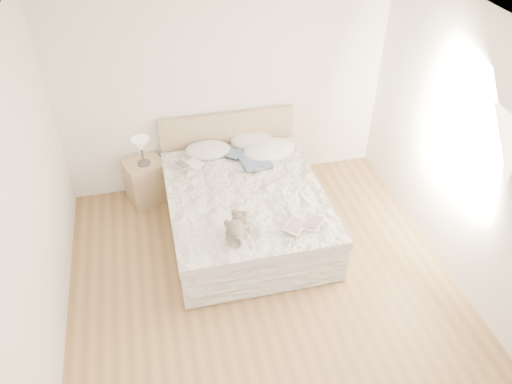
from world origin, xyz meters
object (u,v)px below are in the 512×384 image
nightstand (146,181)px  table_lamp (141,146)px  photo_book (189,165)px  bed (244,207)px  childrens_book (304,225)px  teddy_bear (236,234)px

nightstand → table_lamp: bearing=-71.7°
table_lamp → photo_book: (0.52, -0.25, -0.18)m
bed → childrens_book: 0.97m
table_lamp → teddy_bear: size_ratio=1.05×
bed → photo_book: size_ratio=7.06×
bed → table_lamp: size_ratio=6.10×
bed → childrens_book: bearing=-60.1°
teddy_bear → photo_book: bearing=121.9°
nightstand → table_lamp: 0.53m
childrens_book → teddy_bear: teddy_bear is taller
nightstand → childrens_book: bearing=-46.3°
photo_book → childrens_book: bearing=-85.0°
bed → teddy_bear: bed is taller
nightstand → photo_book: bearing=-28.1°
bed → teddy_bear: (-0.26, -0.79, 0.34)m
nightstand → teddy_bear: 1.85m
nightstand → photo_book: photo_book is taller
nightstand → table_lamp: size_ratio=1.59×
nightstand → table_lamp: (0.01, -0.03, 0.53)m
nightstand → teddy_bear: (0.83, -1.61, 0.37)m
bed → teddy_bear: bearing=-108.1°
photo_book → childrens_book: (1.01, -1.33, 0.00)m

